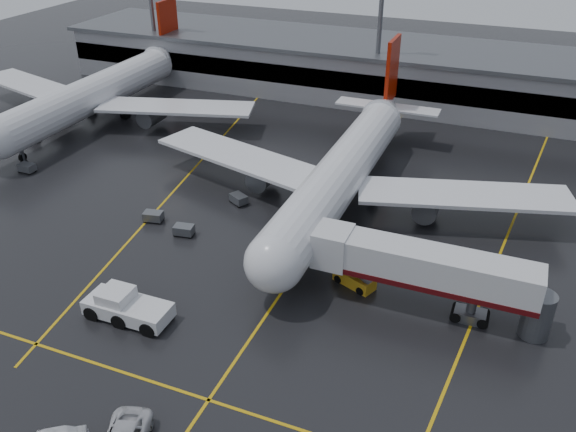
% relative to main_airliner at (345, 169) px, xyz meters
% --- Properties ---
extents(ground, '(220.00, 220.00, 0.00)m').
position_rel_main_airliner_xyz_m(ground, '(0.00, -9.70, -4.21)').
color(ground, black).
rests_on(ground, ground).
extents(apron_line_centre, '(0.25, 90.00, 0.02)m').
position_rel_main_airliner_xyz_m(apron_line_centre, '(0.00, -9.70, -4.20)').
color(apron_line_centre, gold).
rests_on(apron_line_centre, ground).
extents(apron_line_stop, '(60.00, 0.25, 0.02)m').
position_rel_main_airliner_xyz_m(apron_line_stop, '(0.00, -31.70, -4.20)').
color(apron_line_stop, gold).
rests_on(apron_line_stop, ground).
extents(apron_line_left, '(9.99, 69.35, 0.02)m').
position_rel_main_airliner_xyz_m(apron_line_left, '(-20.00, 0.30, -4.20)').
color(apron_line_left, gold).
rests_on(apron_line_left, ground).
extents(apron_line_right, '(7.57, 69.64, 0.02)m').
position_rel_main_airliner_xyz_m(apron_line_right, '(18.00, 0.30, -4.20)').
color(apron_line_right, gold).
rests_on(apron_line_right, ground).
extents(terminal, '(122.00, 19.00, 8.60)m').
position_rel_main_airliner_xyz_m(terminal, '(0.00, 38.23, 0.11)').
color(terminal, gray).
rests_on(terminal, ground).
extents(light_mast_mid, '(3.00, 1.20, 25.45)m').
position_rel_main_airliner_xyz_m(light_mast_mid, '(-5.00, 32.30, 10.27)').
color(light_mast_mid, '#595B60').
rests_on(light_mast_mid, ground).
extents(main_airliner, '(48.80, 45.60, 14.10)m').
position_rel_main_airliner_xyz_m(main_airliner, '(0.00, 0.00, 0.00)').
color(main_airliner, silver).
rests_on(main_airliner, ground).
extents(second_airliner, '(48.80, 45.60, 14.10)m').
position_rel_main_airliner_xyz_m(second_airliner, '(-42.00, 12.00, 0.00)').
color(second_airliner, silver).
rests_on(second_airliner, ground).
extents(jet_bridge, '(19.90, 3.40, 6.05)m').
position_rel_main_airliner_xyz_m(jet_bridge, '(11.87, -15.70, -0.28)').
color(jet_bridge, silver).
rests_on(jet_bridge, ground).
extents(pushback_tractor, '(7.41, 3.20, 2.64)m').
position_rel_main_airliner_xyz_m(pushback_tractor, '(-10.75, -26.14, -3.16)').
color(pushback_tractor, silver).
rests_on(pushback_tractor, ground).
extents(belt_loader, '(4.19, 2.98, 2.45)m').
position_rel_main_airliner_xyz_m(belt_loader, '(5.65, -14.56, -3.61)').
color(belt_loader, gold).
rests_on(belt_loader, ground).
extents(baggage_cart_a, '(2.18, 1.60, 1.12)m').
position_rel_main_airliner_xyz_m(baggage_cart_a, '(-13.06, -12.91, -3.58)').
color(baggage_cart_a, '#595B60').
rests_on(baggage_cart_a, ground).
extents(baggage_cart_b, '(2.22, 1.67, 1.12)m').
position_rel_main_airliner_xyz_m(baggage_cart_b, '(-17.56, -11.68, -3.58)').
color(baggage_cart_b, '#595B60').
rests_on(baggage_cart_b, ground).
extents(baggage_cart_c, '(2.38, 2.12, 1.12)m').
position_rel_main_airliner_xyz_m(baggage_cart_c, '(-10.83, -4.72, -3.58)').
color(baggage_cart_c, '#595B60').
rests_on(baggage_cart_c, ground).
extents(baggage_cart_d, '(2.33, 1.91, 1.12)m').
position_rel_main_airliner_xyz_m(baggage_cart_d, '(-45.51, 0.83, -3.58)').
color(baggage_cart_d, '#595B60').
rests_on(baggage_cart_d, ground).
extents(baggage_cart_e, '(2.01, 1.32, 1.12)m').
position_rel_main_airliner_xyz_m(baggage_cart_e, '(-38.94, -7.23, -3.58)').
color(baggage_cart_e, '#595B60').
rests_on(baggage_cart_e, ground).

